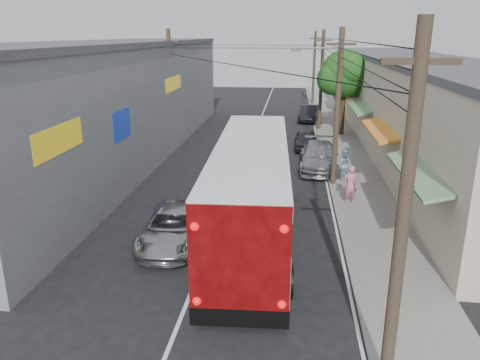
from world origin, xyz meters
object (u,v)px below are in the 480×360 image
Objects in this scene: coach_bus at (251,189)px; pedestrian_near at (350,184)px; parked_car_far at (309,113)px; pedestrian_far at (343,164)px; parked_suv at (319,156)px; parked_car_mid at (306,140)px; jeepney at (173,227)px.

coach_bus reaches higher than pedestrian_near.
parked_car_far is 2.63× the size of pedestrian_far.
parked_car_far is (-0.13, 16.12, -0.06)m from parked_suv.
pedestrian_near is (4.25, 3.83, -0.91)m from coach_bus.
coach_bus reaches higher than parked_car_mid.
jeepney reaches higher than parked_car_mid.
parked_car_far is 2.41× the size of pedestrian_near.
parked_car_mid is at bearing 69.19° from jeepney.
parked_car_far is 22.17m from pedestrian_near.
parked_suv is 6.13m from pedestrian_near.
parked_suv reaches higher than parked_car_far.
jeepney is 16.98m from parked_car_mid.
parked_car_far is at bearing -103.01° from pedestrian_near.
jeepney is 0.90× the size of parked_suv.
parked_suv is (6.00, 11.02, 0.10)m from jeepney.
parked_suv reaches higher than jeepney.
parked_car_mid is 11.26m from pedestrian_near.
parked_car_mid is 0.88× the size of parked_car_far.
parked_car_far is at bearing 81.12° from coach_bus.
coach_bus is at bearing -105.28° from parked_suv.
pedestrian_near is at bearing 32.66° from jeepney.
pedestrian_far is (1.82, -7.33, 0.29)m from parked_car_mid.
parked_car_far is (3.01, 25.97, -1.21)m from coach_bus.
parked_suv is 1.24× the size of parked_car_far.
coach_bus is 7.92× the size of pedestrian_far.
parked_car_mid is at bearing 99.64° from parked_suv.
parked_car_mid is at bearing -97.20° from pedestrian_near.
parked_suv is 1.40× the size of parked_car_mid.
parked_car_mid is 11.04m from parked_car_far.
pedestrian_far is (7.17, 8.78, 0.27)m from jeepney.
jeepney is at bearing 48.17° from pedestrian_far.
parked_suv is at bearing -95.71° from pedestrian_near.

